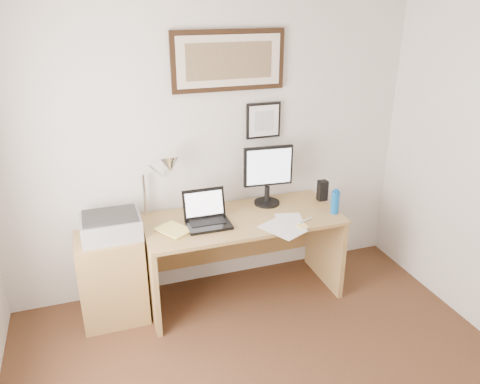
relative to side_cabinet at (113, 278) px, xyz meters
name	(u,v)px	position (x,y,z in m)	size (l,w,h in m)	color
wall_back	(211,148)	(0.92, 0.32, 0.89)	(3.50, 0.02, 2.50)	silver
side_cabinet	(113,278)	(0.00, 0.00, 0.00)	(0.50, 0.40, 0.73)	olive
water_bottle	(335,202)	(1.82, -0.21, 0.48)	(0.07, 0.07, 0.19)	#0D5AB0
bottle_cap	(336,190)	(1.82, -0.21, 0.59)	(0.03, 0.03, 0.02)	#0D5AB0
speaker	(322,190)	(1.85, 0.06, 0.47)	(0.08, 0.07, 0.18)	black
paper_sheet_a	(282,229)	(1.29, -0.34, 0.39)	(0.23, 0.33, 0.00)	silver
paper_sheet_b	(290,221)	(1.40, -0.24, 0.39)	(0.21, 0.30, 0.00)	silver
sticky_pad	(302,226)	(1.46, -0.36, 0.39)	(0.08, 0.08, 0.01)	#FDDF77
marker_pen	(305,220)	(1.52, -0.28, 0.39)	(0.02, 0.02, 0.14)	silver
book	(165,235)	(0.41, -0.16, 0.39)	(0.19, 0.25, 0.02)	#F1E671
desk	(239,238)	(1.07, 0.04, 0.15)	(1.60, 0.70, 0.75)	olive
laptop	(207,217)	(0.77, -0.06, 0.44)	(0.34, 0.30, 0.26)	black
lcd_monitor	(268,173)	(1.36, 0.13, 0.68)	(0.42, 0.22, 0.52)	black
printer	(111,226)	(0.04, 0.01, 0.45)	(0.44, 0.34, 0.18)	#A5A5A7
desk_lamp	(167,167)	(0.51, 0.13, 0.82)	(0.29, 0.27, 0.53)	silver
picture_large	(229,61)	(1.07, 0.29, 1.59)	(0.92, 0.04, 0.47)	black
picture_small	(263,121)	(1.37, 0.29, 1.09)	(0.30, 0.03, 0.30)	black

